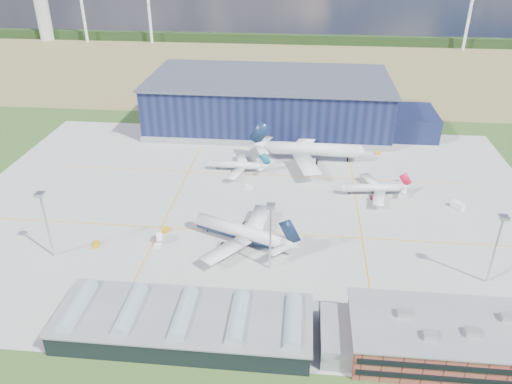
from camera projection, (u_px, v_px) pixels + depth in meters
name	position (u px, v px, depth m)	size (l,w,h in m)	color
ground	(249.00, 217.00, 182.07)	(600.00, 600.00, 0.00)	#2A4C1C
apron	(252.00, 204.00, 190.82)	(220.00, 160.00, 0.08)	#9D9D98
farmland	(282.00, 66.00, 374.74)	(600.00, 220.00, 0.01)	olive
treeline	(287.00, 39.00, 442.90)	(600.00, 8.00, 8.00)	black
horizon_dressing	(71.00, 1.00, 440.47)	(440.20, 18.00, 70.00)	white
hangar	(274.00, 104.00, 259.34)	(145.00, 62.00, 26.10)	#101735
ops_building	(443.00, 338.00, 122.42)	(46.00, 23.00, 10.90)	brown
glass_concourse	(198.00, 324.00, 128.35)	(78.00, 23.00, 8.60)	black
light_mast_west	(44.00, 214.00, 153.75)	(2.60, 2.60, 23.00)	#B1B4B8
light_mast_center	(270.00, 226.00, 147.60)	(2.60, 2.60, 23.00)	#B1B4B8
light_mast_east	(498.00, 239.00, 141.88)	(2.60, 2.60, 23.00)	#B1B4B8
airliner_navy	(239.00, 225.00, 164.76)	(41.56, 40.66, 13.55)	silver
airliner_red	(373.00, 184.00, 195.04)	(28.67, 28.04, 9.35)	silver
airliner_widebody	(311.00, 143.00, 221.42)	(52.98, 51.83, 17.28)	silver
airliner_regional	(237.00, 162.00, 213.78)	(27.71, 27.11, 9.04)	silver
gse_tug_a	(96.00, 244.00, 165.33)	(1.98, 3.23, 1.35)	orange
gse_tug_b	(166.00, 230.00, 173.02)	(1.99, 2.98, 1.29)	orange
gse_cart_a	(369.00, 190.00, 199.19)	(1.98, 2.96, 1.28)	white
gse_van_b	(458.00, 205.00, 187.27)	(2.37, 5.17, 2.37)	white
gse_tug_c	(377.00, 153.00, 231.37)	(1.94, 3.10, 1.36)	orange
gse_cart_b	(249.00, 187.00, 201.33)	(2.05, 3.07, 1.33)	white
airstair	(159.00, 238.00, 166.98)	(1.88, 4.70, 3.01)	white
car_a	(452.00, 318.00, 134.40)	(1.56, 3.88, 1.32)	#99999E
car_b	(233.00, 304.00, 139.68)	(1.15, 3.30, 1.09)	#99999E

